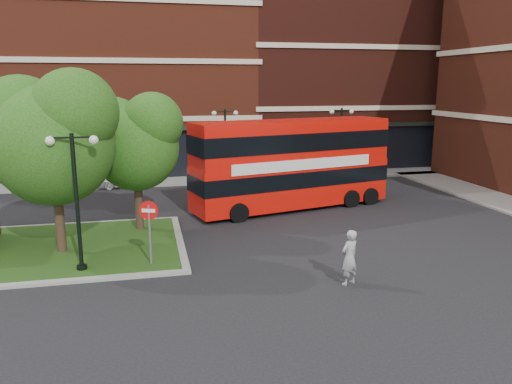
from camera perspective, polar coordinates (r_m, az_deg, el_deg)
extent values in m
plane|color=black|center=(19.02, -2.45, -8.12)|extent=(120.00, 120.00, 0.00)
cube|color=slate|center=(34.82, -7.24, 1.34)|extent=(44.00, 3.00, 0.12)
cube|color=maroon|center=(41.84, -19.75, 12.13)|extent=(26.00, 12.00, 14.00)
cube|color=#471911|center=(44.94, 10.10, 13.89)|extent=(18.00, 12.00, 16.00)
cube|color=gray|center=(22.14, -24.90, -6.15)|extent=(12.60, 7.60, 0.12)
cube|color=#19380F|center=(22.13, -24.90, -6.12)|extent=(12.00, 7.00, 0.15)
cylinder|color=#2D2116|center=(20.87, -21.64, -1.51)|extent=(0.36, 0.36, 3.92)
sphere|color=#1D4310|center=(20.47, -22.16, 4.97)|extent=(4.60, 4.60, 4.60)
sphere|color=#1D4310|center=(21.29, -25.14, 7.43)|extent=(3.45, 3.45, 3.45)
sphere|color=#1D4310|center=(19.78, -20.02, 8.58)|extent=(3.22, 3.22, 3.22)
cylinder|color=#2D2116|center=(23.08, -13.29, -0.27)|extent=(0.36, 0.36, 3.47)
sphere|color=#1D4310|center=(22.73, -13.56, 4.92)|extent=(3.80, 3.80, 3.80)
sphere|color=#1D4310|center=(23.25, -15.99, 6.95)|extent=(2.85, 2.85, 2.85)
sphere|color=#1D4310|center=(22.24, -11.74, 7.74)|extent=(2.66, 2.66, 2.66)
cylinder|color=black|center=(18.39, -19.77, -1.43)|extent=(0.14, 0.14, 5.00)
cylinder|color=black|center=(19.06, -19.25, -8.31)|extent=(0.36, 0.36, 0.30)
cube|color=black|center=(18.01, -20.31, 5.86)|extent=(1.40, 0.06, 0.06)
sphere|color=#F2EACC|center=(18.12, -22.49, 5.41)|extent=(0.32, 0.32, 0.32)
sphere|color=#F2EACC|center=(17.94, -18.07, 5.67)|extent=(0.32, 0.32, 0.32)
cylinder|color=black|center=(32.71, -3.52, 5.04)|extent=(0.14, 0.14, 5.00)
cylinder|color=black|center=(33.09, -3.46, 1.00)|extent=(0.36, 0.36, 0.30)
cube|color=black|center=(32.50, -3.57, 9.15)|extent=(1.40, 0.06, 0.06)
sphere|color=#F2EACC|center=(32.40, -4.81, 8.95)|extent=(0.32, 0.32, 0.32)
sphere|color=#F2EACC|center=(32.62, -2.34, 9.00)|extent=(0.32, 0.32, 0.32)
cylinder|color=black|center=(34.86, 9.64, 5.34)|extent=(0.14, 0.14, 5.00)
cylinder|color=black|center=(35.22, 9.50, 1.55)|extent=(0.36, 0.36, 0.30)
cube|color=black|center=(34.66, 9.78, 9.20)|extent=(1.40, 0.06, 0.06)
sphere|color=#F2EACC|center=(34.41, 8.68, 9.05)|extent=(0.32, 0.32, 0.32)
sphere|color=#F2EACC|center=(34.94, 10.85, 9.02)|extent=(0.32, 0.32, 0.32)
cube|color=red|center=(26.84, 4.11, 1.24)|extent=(11.19, 5.08, 2.08)
cube|color=red|center=(26.52, 4.18, 5.66)|extent=(11.07, 5.02, 2.08)
cube|color=black|center=(26.51, 4.18, 5.88)|extent=(11.19, 5.08, 0.94)
cube|color=silver|center=(25.59, 5.60, 3.14)|extent=(7.94, 2.04, 0.55)
imported|color=#959597|center=(17.08, 10.63, -7.36)|extent=(0.82, 0.70, 1.90)
imported|color=silver|center=(33.51, -14.80, 1.55)|extent=(3.63, 1.59, 1.22)
imported|color=silver|center=(34.99, 1.65, 2.41)|extent=(3.79, 1.58, 1.22)
cylinder|color=slate|center=(18.61, -12.02, -4.98)|extent=(0.09, 0.09, 2.38)
cylinder|color=red|center=(18.35, -12.15, -2.07)|extent=(0.67, 0.28, 0.69)
cube|color=white|center=(18.35, -12.15, -2.07)|extent=(0.47, 0.20, 0.13)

